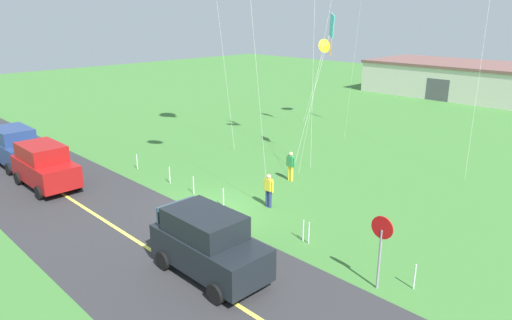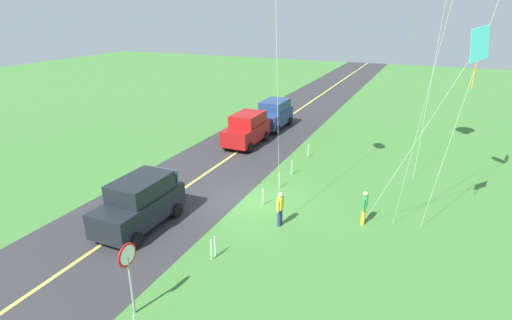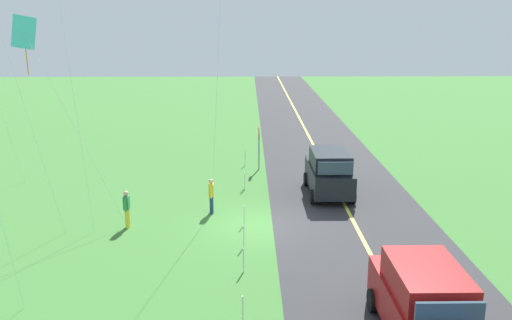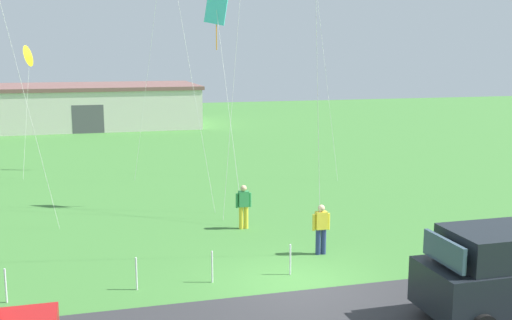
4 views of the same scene
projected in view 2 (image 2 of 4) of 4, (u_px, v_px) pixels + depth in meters
ground_plane at (250, 204)px, 20.18m from camera, size 120.00×120.00×0.10m
asphalt_road at (183, 189)px, 21.68m from camera, size 120.00×7.00×0.00m
road_centre_stripe at (183, 189)px, 21.67m from camera, size 120.00×0.16×0.00m
car_suv_foreground at (140, 203)px, 17.61m from camera, size 4.40×2.12×2.24m
car_parked_west_far at (274, 114)px, 32.56m from camera, size 4.40×2.12×2.24m
car_parked_west_near at (247, 129)px, 28.52m from camera, size 4.40×2.12×2.24m
stop_sign at (129, 265)px, 12.21m from camera, size 0.76×0.08×2.56m
person_adult_near at (364, 207)px, 17.90m from camera, size 0.58×0.22×1.60m
person_adult_companion at (280, 208)px, 17.78m from camera, size 0.58×0.22×1.60m
kite_red_low at (478, 48)px, 14.39m from camera, size 0.86×3.75×8.62m
fence_post_0 at (308, 151)px, 26.26m from camera, size 0.05×0.05×0.90m
fence_post_1 at (292, 167)px, 23.46m from camera, size 0.05×0.05×0.90m
fence_post_2 at (279, 180)px, 21.70m from camera, size 0.05×0.05×0.90m
fence_post_3 at (263, 197)px, 19.76m from camera, size 0.05×0.05×0.90m
fence_post_4 at (215, 246)px, 15.66m from camera, size 0.05×0.05×0.90m
fence_post_5 at (211, 250)px, 15.41m from camera, size 0.05×0.05×0.90m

